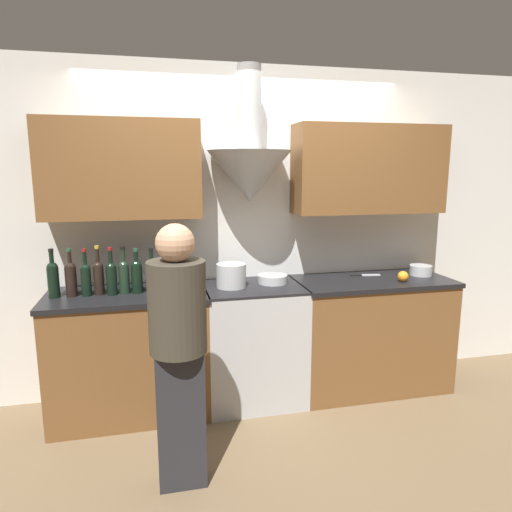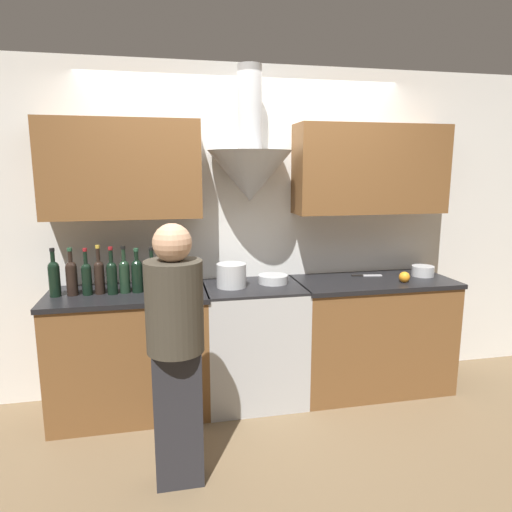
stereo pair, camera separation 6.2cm
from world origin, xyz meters
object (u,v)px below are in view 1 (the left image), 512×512
Objects in this scene: stove_range at (253,343)px; wine_bottle_6 at (137,274)px; orange_fruit at (403,276)px; wine_bottle_1 at (71,277)px; wine_bottle_5 at (124,275)px; wine_bottle_7 at (152,274)px; wine_bottle_2 at (86,277)px; mixing_bowl at (273,279)px; wine_bottle_3 at (99,276)px; wine_bottle_0 at (53,278)px; saucepan at (421,270)px; wine_bottle_4 at (111,276)px; stock_pot at (231,275)px; wine_bottle_8 at (164,273)px; person_foreground_left at (179,346)px.

wine_bottle_6 is (-0.86, -0.01, 0.59)m from stove_range.
wine_bottle_1 is at bearing 176.78° from orange_fruit.
wine_bottle_6 is (0.09, -0.00, -0.00)m from wine_bottle_5.
wine_bottle_1 is 0.55m from wine_bottle_7.
wine_bottle_2 is at bearing 176.89° from orange_fruit.
mixing_bowl is (0.17, 0.05, 0.49)m from stove_range.
stove_range is 2.64× the size of wine_bottle_3.
mixing_bowl is at bearing 2.09° from wine_bottle_0.
wine_bottle_3 reaches higher than saucepan.
wine_bottle_4 reaches higher than orange_fruit.
wine_bottle_2 is 1.03m from stock_pot.
wine_bottle_0 is 4.03× the size of orange_fruit.
saucepan is (0.27, 0.17, -0.00)m from orange_fruit.
wine_bottle_4 is 2.22m from orange_fruit.
wine_bottle_5 is at bearing -2.18° from wine_bottle_3.
saucepan reaches higher than mixing_bowl.
wine_bottle_7 is at bearing -0.73° from wine_bottle_1.
wine_bottle_2 reaches higher than mixing_bowl.
wine_bottle_0 is 0.67m from wine_bottle_7.
wine_bottle_1 reaches higher than stock_pot.
wine_bottle_8 reaches higher than wine_bottle_6.
stock_pot is 1.36m from orange_fruit.
wine_bottle_5 reaches higher than mixing_bowl.
stove_range is 2.70× the size of wine_bottle_0.
wine_bottle_2 is 1.04× the size of wine_bottle_6.
stock_pot is at bearing 0.36° from wine_bottle_5.
wine_bottle_2 is 1.46× the size of mixing_bowl.
wine_bottle_2 is at bearing -178.58° from wine_bottle_5.
wine_bottle_4 reaches higher than wine_bottle_2.
saucepan is at bearing 1.04° from wine_bottle_6.
stove_range is 2.72× the size of wine_bottle_4.
wine_bottle_3 is 1.09× the size of wine_bottle_6.
wine_bottle_2 is at bearing 175.26° from wine_bottle_4.
orange_fruit is (2.49, -0.14, -0.10)m from wine_bottle_1.
person_foreground_left is (-0.45, -0.88, -0.17)m from stock_pot.
person_foreground_left reaches higher than wine_bottle_0.
wine_bottle_8 is at bearing 175.60° from orange_fruit.
wine_bottle_3 is 1.03× the size of wine_bottle_5.
orange_fruit is (1.85, -0.14, -0.09)m from wine_bottle_8.
wine_bottle_2 is at bearing -179.05° from saucepan.
wine_bottle_1 is at bearing -179.97° from stove_range.
mixing_bowl is (1.20, 0.08, -0.10)m from wine_bottle_4.
wine_bottle_4 is at bearing -17.11° from wine_bottle_3.
stock_pot is at bearing 0.76° from wine_bottle_6.
stove_range is 1.19m from wine_bottle_4.
person_foreground_left is at bearing -157.61° from orange_fruit.
wine_bottle_3 is 2.57m from saucepan.
wine_bottle_6 is at bearing -1.02° from wine_bottle_1.
wine_bottle_7 is (-0.75, -0.01, 0.59)m from stove_range.
wine_bottle_0 is 1.25m from stock_pot.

